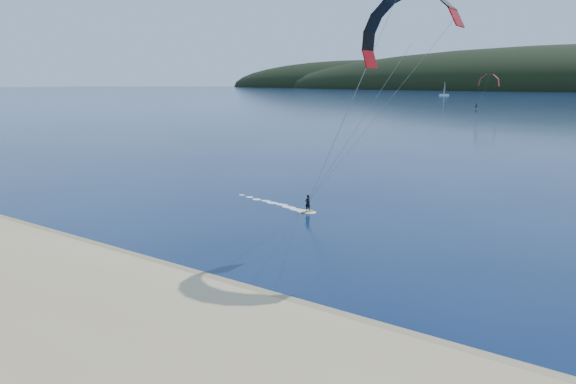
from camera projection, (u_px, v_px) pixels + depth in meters
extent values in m
plane|color=#08163C|center=(141.00, 309.00, 27.63)|extent=(1800.00, 1800.00, 0.00)
cube|color=#907D54|center=(200.00, 282.00, 31.24)|extent=(220.00, 2.50, 0.10)
ellipsoid|color=black|center=(576.00, 90.00, 635.36)|extent=(840.00, 280.00, 110.00)
ellipsoid|color=black|center=(359.00, 87.00, 866.01)|extent=(520.00, 220.00, 90.00)
cube|color=gold|center=(308.00, 212.00, 47.86)|extent=(0.82, 1.36, 0.07)
imported|color=black|center=(308.00, 203.00, 47.68)|extent=(0.55, 0.68, 1.59)
cylinder|color=gray|center=(354.00, 132.00, 41.78)|extent=(0.02, 0.02, 17.25)
cube|color=gold|center=(476.00, 109.00, 219.01)|extent=(1.46, 1.50, 0.09)
imported|color=black|center=(476.00, 106.00, 218.79)|extent=(1.19, 1.20, 1.95)
cylinder|color=gray|center=(483.00, 95.00, 214.20)|extent=(0.02, 0.02, 11.24)
cube|color=white|center=(444.00, 95.00, 408.97)|extent=(7.83, 4.37, 1.30)
cylinder|color=white|center=(444.00, 88.00, 407.88)|extent=(0.19, 0.19, 10.25)
cube|color=white|center=(445.00, 88.00, 408.90)|extent=(0.72, 2.34, 7.45)
cube|color=white|center=(444.00, 91.00, 407.05)|extent=(0.56, 1.81, 4.66)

